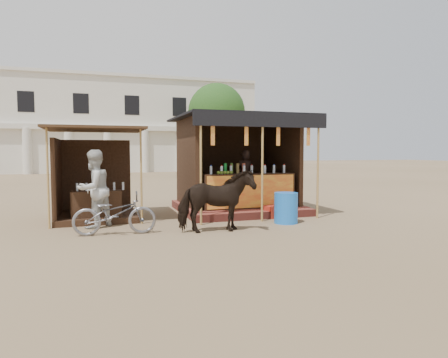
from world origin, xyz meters
The scene contains 11 objects.
ground centered at (0.00, 0.00, 0.00)m, with size 120.00×120.00×0.00m, color #846B4C.
main_stall centered at (1.01, 3.36, 1.02)m, with size 3.60×3.61×2.78m.
secondary_stall centered at (-3.17, 3.24, 0.85)m, with size 2.40×2.40×2.38m.
cow centered at (-0.51, 0.58, 0.69)m, with size 0.75×1.65×1.39m, color black.
motorbike centered at (-2.64, 1.02, 0.46)m, with size 0.60×1.73×0.91m, color gray.
bystander centered at (-3.06, 2.00, 0.91)m, with size 0.88×0.69×1.82m, color beige.
blue_barrel centered at (1.47, 1.14, 0.38)m, with size 0.58×0.58×0.76m, color blue.
red_crate centered at (1.50, 2.00, 0.16)m, with size 0.44×0.40×0.32m, color #AA2B1C.
cooler centered at (1.96, 2.60, 0.23)m, with size 0.71×0.56×0.46m.
background_building centered at (-2.00, 29.94, 3.98)m, with size 26.00×7.45×8.18m.
tree centered at (5.81, 22.14, 4.63)m, with size 4.50×4.40×7.00m.
Camera 1 is at (-3.01, -7.72, 1.79)m, focal length 32.00 mm.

